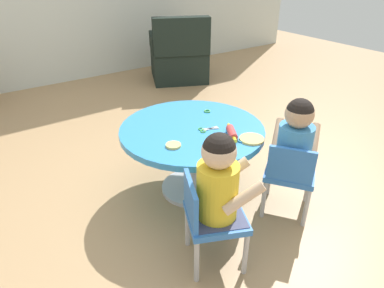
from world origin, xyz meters
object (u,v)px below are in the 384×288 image
craft_table (192,142)px  armchair_dark (179,57)px  child_chair_left (210,217)px  rolling_pin (232,133)px  seated_child_left (219,180)px  craft_scissors (206,129)px  seated_child_right (295,139)px  child_chair_right (290,173)px

craft_table → armchair_dark: size_ratio=1.01×
craft_table → child_chair_left: 0.67m
rolling_pin → craft_table: bearing=118.9°
seated_child_left → rolling_pin: (0.39, 0.36, -0.00)m
armchair_dark → craft_scissors: (-1.22, -2.23, 0.20)m
child_chair_left → seated_child_right: seated_child_right is taller
armchair_dark → rolling_pin: (-1.14, -2.40, 0.22)m
child_chair_left → seated_child_left: bearing=-23.5°
seated_child_left → rolling_pin: size_ratio=2.42×
child_chair_left → child_chair_right: (0.66, 0.04, 0.00)m
craft_table → seated_child_left: (-0.26, -0.61, 0.14)m
seated_child_right → craft_scissors: (-0.34, 0.45, -0.03)m
seated_child_right → rolling_pin: 0.38m
armchair_dark → seated_child_left: bearing=-119.1°
rolling_pin → craft_scissors: 0.18m
child_chair_left → craft_scissors: (0.35, 0.51, 0.20)m
rolling_pin → seated_child_right: bearing=-47.6°
seated_child_left → armchair_dark: (1.53, 2.76, -0.22)m
child_chair_left → seated_child_right: 0.73m
craft_table → seated_child_left: size_ratio=1.88×
child_chair_right → armchair_dark: (0.91, 2.70, 0.00)m
seated_child_left → child_chair_right: size_ratio=0.95×
child_chair_right → armchair_dark: armchair_dark is taller
seated_child_right → rolling_pin: (-0.26, 0.28, -0.00)m
craft_table → child_chair_right: (0.36, -0.55, -0.09)m
craft_scissors → seated_child_right: bearing=-52.6°
child_chair_right → craft_scissors: child_chair_right is taller
rolling_pin → craft_scissors: bearing=116.7°
child_chair_right → seated_child_right: (0.03, 0.02, 0.23)m
craft_table → armchair_dark: (1.28, 2.15, -0.08)m
armchair_dark → rolling_pin: bearing=-115.5°
craft_table → child_chair_left: bearing=-116.6°
rolling_pin → craft_scissors: (-0.08, 0.16, -0.02)m
seated_child_right → armchair_dark: bearing=71.8°
seated_child_left → child_chair_right: seated_child_left is taller
child_chair_left → child_chair_right: bearing=3.3°
craft_table → armchair_dark: bearing=59.3°
seated_child_left → craft_scissors: size_ratio=3.62×
craft_table → seated_child_right: (0.39, -0.53, 0.14)m
seated_child_right → armchair_dark: armchair_dark is taller
craft_scissors → child_chair_right: bearing=-56.7°
seated_child_left → craft_scissors: seated_child_left is taller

